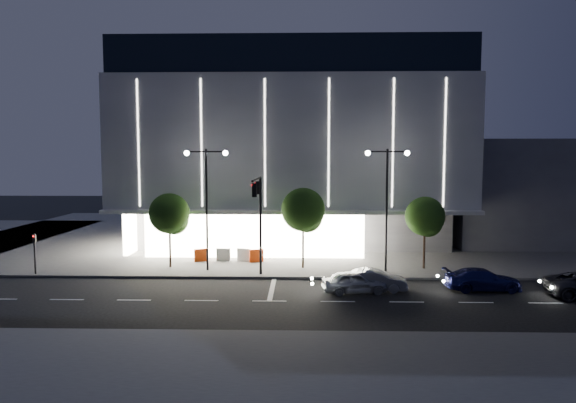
# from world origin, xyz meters

# --- Properties ---
(ground) EXTENTS (160.00, 160.00, 0.00)m
(ground) POSITION_xyz_m (0.00, 0.00, 0.00)
(ground) COLOR black
(ground) RESTS_ON ground
(sidewalk_museum) EXTENTS (70.00, 40.00, 0.15)m
(sidewalk_museum) POSITION_xyz_m (5.00, 24.00, 0.07)
(sidewalk_museum) COLOR #474747
(sidewalk_museum) RESTS_ON ground
(sidewalk_near) EXTENTS (70.00, 10.00, 0.15)m
(sidewalk_near) POSITION_xyz_m (5.00, -12.00, 0.07)
(sidewalk_near) COLOR #474747
(sidewalk_near) RESTS_ON ground
(museum) EXTENTS (30.00, 25.80, 18.00)m
(museum) POSITION_xyz_m (2.98, 22.31, 9.27)
(museum) COLOR #4C4C51
(museum) RESTS_ON ground
(annex_building) EXTENTS (16.00, 20.00, 10.00)m
(annex_building) POSITION_xyz_m (26.00, 24.00, 5.00)
(annex_building) COLOR #4C4C51
(annex_building) RESTS_ON ground
(traffic_mast) EXTENTS (0.33, 5.89, 7.07)m
(traffic_mast) POSITION_xyz_m (1.00, 3.34, 5.03)
(traffic_mast) COLOR black
(traffic_mast) RESTS_ON ground
(street_lamp_west) EXTENTS (3.16, 0.36, 9.00)m
(street_lamp_west) POSITION_xyz_m (-3.00, 6.00, 5.96)
(street_lamp_west) COLOR black
(street_lamp_west) RESTS_ON ground
(street_lamp_east) EXTENTS (3.16, 0.36, 9.00)m
(street_lamp_east) POSITION_xyz_m (10.00, 6.00, 5.96)
(street_lamp_east) COLOR black
(street_lamp_east) RESTS_ON ground
(ped_signal_far) EXTENTS (0.22, 0.24, 3.00)m
(ped_signal_far) POSITION_xyz_m (-15.00, 4.50, 1.89)
(ped_signal_far) COLOR black
(ped_signal_far) RESTS_ON ground
(tree_left) EXTENTS (3.02, 3.02, 5.72)m
(tree_left) POSITION_xyz_m (-5.97, 7.02, 4.03)
(tree_left) COLOR black
(tree_left) RESTS_ON ground
(tree_mid) EXTENTS (3.25, 3.25, 6.15)m
(tree_mid) POSITION_xyz_m (4.03, 7.02, 4.33)
(tree_mid) COLOR black
(tree_mid) RESTS_ON ground
(tree_right) EXTENTS (2.91, 2.91, 5.51)m
(tree_right) POSITION_xyz_m (13.03, 7.02, 3.88)
(tree_right) COLOR black
(tree_right) RESTS_ON ground
(car_lead) EXTENTS (4.20, 2.13, 1.37)m
(car_lead) POSITION_xyz_m (7.16, 0.43, 0.69)
(car_lead) COLOR #A0A4A8
(car_lead) RESTS_ON ground
(car_second) EXTENTS (4.17, 1.87, 1.33)m
(car_second) POSITION_xyz_m (8.50, 1.05, 0.66)
(car_second) COLOR #94979B
(car_second) RESTS_ON ground
(car_third) EXTENTS (4.80, 2.05, 1.38)m
(car_third) POSITION_xyz_m (15.33, 1.29, 0.69)
(car_third) COLOR navy
(car_third) RESTS_ON ground
(barrier_a) EXTENTS (1.11, 0.67, 1.00)m
(barrier_a) POSITION_xyz_m (-4.08, 9.14, 0.65)
(barrier_a) COLOR #C6380B
(barrier_a) RESTS_ON sidewalk_museum
(barrier_b) EXTENTS (1.12, 0.63, 1.00)m
(barrier_b) POSITION_xyz_m (-0.71, 9.39, 0.65)
(barrier_b) COLOR silver
(barrier_b) RESTS_ON sidewalk_museum
(barrier_c) EXTENTS (1.12, 0.62, 1.00)m
(barrier_c) POSITION_xyz_m (0.33, 9.03, 0.65)
(barrier_c) COLOR #F8420D
(barrier_c) RESTS_ON sidewalk_museum
(barrier_d) EXTENTS (1.11, 0.31, 1.00)m
(barrier_d) POSITION_xyz_m (-2.35, 9.42, 0.65)
(barrier_d) COLOR silver
(barrier_d) RESTS_ON sidewalk_museum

